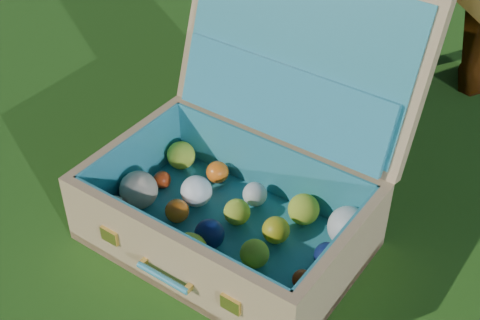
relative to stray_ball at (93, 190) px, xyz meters
name	(u,v)px	position (x,y,z in m)	size (l,w,h in m)	color
ground	(277,220)	(0.45, 0.12, -0.04)	(60.00, 60.00, 0.00)	#215114
stray_ball	(93,190)	(0.00, 0.00, 0.00)	(0.08, 0.08, 0.08)	teal
suitcase	(249,167)	(0.38, 0.09, 0.12)	(0.72, 0.69, 0.57)	tan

